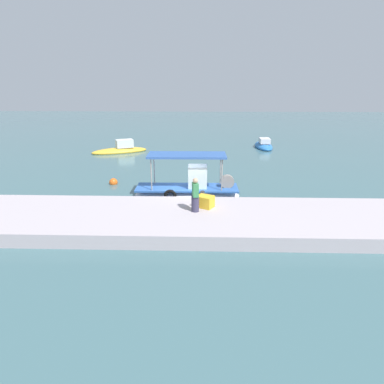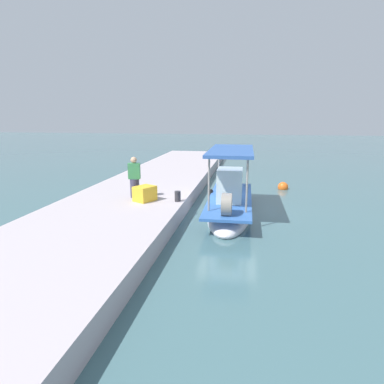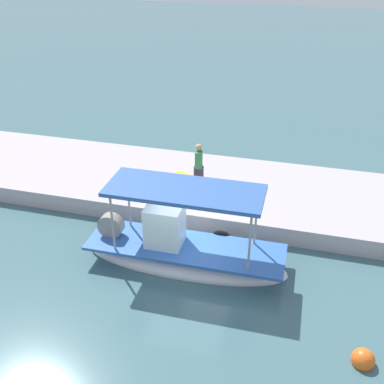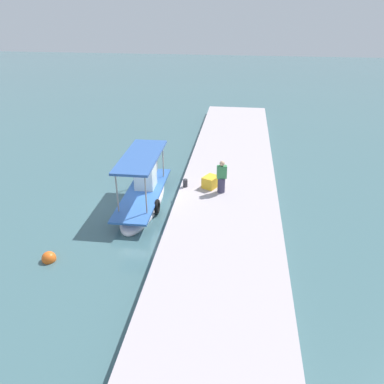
{
  "view_description": "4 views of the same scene",
  "coord_description": "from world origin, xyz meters",
  "px_view_note": "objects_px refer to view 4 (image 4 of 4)",
  "views": [
    {
      "loc": [
        0.98,
        -19.07,
        6.73
      ],
      "look_at": [
        0.45,
        -1.57,
        0.88
      ],
      "focal_mm": 31.15,
      "sensor_mm": 36.0,
      "label": 1
    },
    {
      "loc": [
        13.51,
        0.81,
        3.99
      ],
      "look_at": [
        0.72,
        -1.45,
        0.99
      ],
      "focal_mm": 31.02,
      "sensor_mm": 36.0,
      "label": 2
    },
    {
      "loc": [
        -3.12,
        11.17,
        9.07
      ],
      "look_at": [
        0.66,
        -2.83,
        0.92
      ],
      "focal_mm": 43.27,
      "sensor_mm": 36.0,
      "label": 3
    },
    {
      "loc": [
        -16.58,
        -4.69,
        9.38
      ],
      "look_at": [
        -0.29,
        -2.51,
        1.04
      ],
      "focal_mm": 35.44,
      "sensor_mm": 36.0,
      "label": 4
    }
  ],
  "objects_px": {
    "cargo_crate": "(211,182)",
    "main_fishing_boat": "(144,195)",
    "marker_buoy": "(49,258)",
    "mooring_bollard": "(185,183)",
    "fisherman_near_bollard": "(222,178)"
  },
  "relations": [
    {
      "from": "cargo_crate",
      "to": "main_fishing_boat",
      "type": "bearing_deg",
      "value": 106.22
    },
    {
      "from": "cargo_crate",
      "to": "marker_buoy",
      "type": "relative_size",
      "value": 1.39
    },
    {
      "from": "mooring_bollard",
      "to": "marker_buoy",
      "type": "relative_size",
      "value": 0.73
    },
    {
      "from": "fisherman_near_bollard",
      "to": "marker_buoy",
      "type": "height_order",
      "value": "fisherman_near_bollard"
    },
    {
      "from": "fisherman_near_bollard",
      "to": "marker_buoy",
      "type": "distance_m",
      "value": 8.81
    },
    {
      "from": "fisherman_near_bollard",
      "to": "mooring_bollard",
      "type": "height_order",
      "value": "fisherman_near_bollard"
    },
    {
      "from": "main_fishing_boat",
      "to": "mooring_bollard",
      "type": "height_order",
      "value": "main_fishing_boat"
    },
    {
      "from": "main_fishing_boat",
      "to": "marker_buoy",
      "type": "xyz_separation_m",
      "value": [
        -5.29,
        2.62,
        -0.35
      ]
    },
    {
      "from": "fisherman_near_bollard",
      "to": "mooring_bollard",
      "type": "xyz_separation_m",
      "value": [
        0.35,
        1.9,
        -0.56
      ]
    },
    {
      "from": "fisherman_near_bollard",
      "to": "cargo_crate",
      "type": "distance_m",
      "value": 0.9
    },
    {
      "from": "fisherman_near_bollard",
      "to": "marker_buoy",
      "type": "bearing_deg",
      "value": 131.43
    },
    {
      "from": "mooring_bollard",
      "to": "marker_buoy",
      "type": "distance_m",
      "value": 7.71
    },
    {
      "from": "main_fishing_boat",
      "to": "cargo_crate",
      "type": "xyz_separation_m",
      "value": [
        0.97,
        -3.33,
        0.49
      ]
    },
    {
      "from": "fisherman_near_bollard",
      "to": "cargo_crate",
      "type": "bearing_deg",
      "value": 50.12
    },
    {
      "from": "main_fishing_boat",
      "to": "mooring_bollard",
      "type": "relative_size",
      "value": 15.3
    }
  ]
}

